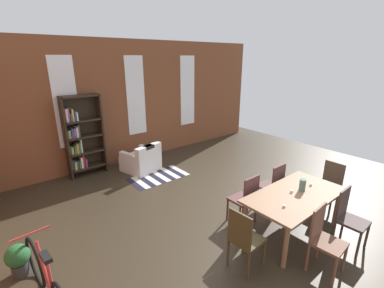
% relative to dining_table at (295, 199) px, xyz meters
% --- Properties ---
extents(ground_plane, '(10.27, 10.27, 0.00)m').
position_rel_dining_table_xyz_m(ground_plane, '(-0.28, 1.11, -0.66)').
color(ground_plane, '#342B1E').
extents(back_wall_brick, '(8.90, 0.12, 3.35)m').
position_rel_dining_table_xyz_m(back_wall_brick, '(-0.28, 4.93, 1.01)').
color(back_wall_brick, brown).
rests_on(back_wall_brick, ground).
extents(window_pane_0, '(0.55, 0.02, 2.17)m').
position_rel_dining_table_xyz_m(window_pane_0, '(-2.12, 4.86, 1.18)').
color(window_pane_0, white).
extents(window_pane_1, '(0.55, 0.02, 2.17)m').
position_rel_dining_table_xyz_m(window_pane_1, '(-0.28, 4.86, 1.18)').
color(window_pane_1, white).
extents(window_pane_2, '(0.55, 0.02, 2.17)m').
position_rel_dining_table_xyz_m(window_pane_2, '(1.57, 4.86, 1.18)').
color(window_pane_2, white).
extents(dining_table, '(1.79, 0.94, 0.75)m').
position_rel_dining_table_xyz_m(dining_table, '(0.00, 0.00, 0.00)').
color(dining_table, '#866246').
rests_on(dining_table, ground).
extents(vase_on_table, '(0.10, 0.10, 0.20)m').
position_rel_dining_table_xyz_m(vase_on_table, '(0.19, -0.00, 0.19)').
color(vase_on_table, '#4C7266').
rests_on(vase_on_table, dining_table).
extents(tealight_candle_0, '(0.04, 0.04, 0.04)m').
position_rel_dining_table_xyz_m(tealight_candle_0, '(-0.50, -0.10, 0.10)').
color(tealight_candle_0, silver).
rests_on(tealight_candle_0, dining_table).
extents(tealight_candle_1, '(0.04, 0.04, 0.04)m').
position_rel_dining_table_xyz_m(tealight_candle_1, '(-0.00, 0.07, 0.10)').
color(tealight_candle_1, silver).
rests_on(tealight_candle_1, dining_table).
extents(tealight_candle_2, '(0.04, 0.04, 0.04)m').
position_rel_dining_table_xyz_m(tealight_candle_2, '(0.48, -0.00, 0.10)').
color(tealight_candle_2, silver).
rests_on(tealight_candle_2, dining_table).
extents(dining_chair_head_right, '(0.40, 0.40, 0.95)m').
position_rel_dining_table_xyz_m(dining_chair_head_right, '(1.27, -0.00, -0.15)').
color(dining_chair_head_right, '#493A2D').
rests_on(dining_chair_head_right, ground).
extents(dining_chair_far_left, '(0.40, 0.40, 0.95)m').
position_rel_dining_table_xyz_m(dining_chair_far_left, '(-0.40, 0.69, -0.15)').
color(dining_chair_far_left, '#513030').
rests_on(dining_chair_far_left, ground).
extents(dining_chair_head_left, '(0.42, 0.42, 0.95)m').
position_rel_dining_table_xyz_m(dining_chair_head_left, '(-1.27, -0.00, -0.15)').
color(dining_chair_head_left, '#433720').
rests_on(dining_chair_head_left, ground).
extents(dining_chair_near_left, '(0.43, 0.43, 0.95)m').
position_rel_dining_table_xyz_m(dining_chair_near_left, '(-0.41, -0.69, -0.15)').
color(dining_chair_near_left, brown).
rests_on(dining_chair_near_left, ground).
extents(dining_chair_near_right, '(0.41, 0.41, 0.95)m').
position_rel_dining_table_xyz_m(dining_chair_near_right, '(0.40, -0.69, -0.15)').
color(dining_chair_near_right, '#42312E').
rests_on(dining_chair_near_right, ground).
extents(dining_chair_far_right, '(0.40, 0.40, 0.95)m').
position_rel_dining_table_xyz_m(dining_chair_far_right, '(0.40, 0.69, -0.15)').
color(dining_chair_far_right, '#4C302F').
rests_on(dining_chair_far_right, ground).
extents(bookshelf_tall, '(0.91, 0.33, 2.02)m').
position_rel_dining_table_xyz_m(bookshelf_tall, '(-1.93, 4.67, 0.34)').
color(bookshelf_tall, '#2D2319').
rests_on(bookshelf_tall, ground).
extents(armchair_white, '(0.98, 0.98, 0.75)m').
position_rel_dining_table_xyz_m(armchair_white, '(-0.68, 3.97, -0.38)').
color(armchair_white, silver).
rests_on(armchair_white, ground).
extents(bicycle_second, '(0.44, 1.71, 0.89)m').
position_rel_dining_table_xyz_m(bicycle_second, '(-3.53, 1.03, -0.32)').
color(bicycle_second, black).
rests_on(bicycle_second, ground).
extents(potted_plant_by_shelf, '(0.31, 0.31, 0.47)m').
position_rel_dining_table_xyz_m(potted_plant_by_shelf, '(-3.74, 1.85, -0.40)').
color(potted_plant_by_shelf, '#333338').
rests_on(potted_plant_by_shelf, ground).
extents(striped_rug, '(1.44, 0.79, 0.01)m').
position_rel_dining_table_xyz_m(striped_rug, '(-0.58, 3.35, -0.66)').
color(striped_rug, '#1E1E33').
rests_on(striped_rug, ground).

